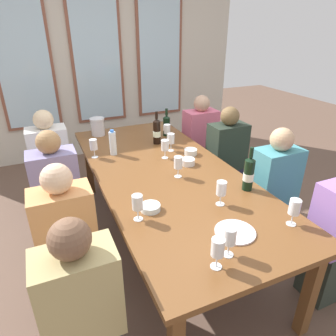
# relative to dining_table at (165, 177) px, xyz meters

# --- Properties ---
(ground_plane) EXTENTS (12.00, 12.00, 0.00)m
(ground_plane) POSITION_rel_dining_table_xyz_m (0.00, 0.00, -0.68)
(ground_plane) COLOR brown
(back_wall_with_windows) EXTENTS (4.31, 0.10, 2.90)m
(back_wall_with_windows) POSITION_rel_dining_table_xyz_m (0.00, 2.46, 0.77)
(back_wall_with_windows) COLOR beige
(back_wall_with_windows) RESTS_ON ground
(dining_table) EXTENTS (1.11, 2.59, 0.74)m
(dining_table) POSITION_rel_dining_table_xyz_m (0.00, 0.00, 0.00)
(dining_table) COLOR brown
(dining_table) RESTS_ON ground
(white_plate_0) EXTENTS (0.24, 0.24, 0.01)m
(white_plate_0) POSITION_rel_dining_table_xyz_m (0.05, -0.92, 0.06)
(white_plate_0) COLOR white
(white_plate_0) RESTS_ON dining_table
(metal_pitcher) EXTENTS (0.16, 0.16, 0.19)m
(metal_pitcher) POSITION_rel_dining_table_xyz_m (-0.32, 1.11, 0.16)
(metal_pitcher) COLOR silver
(metal_pitcher) RESTS_ON dining_table
(wine_bottle_0) EXTENTS (0.08, 0.08, 0.33)m
(wine_bottle_0) POSITION_rel_dining_table_xyz_m (0.17, 0.61, 0.19)
(wine_bottle_0) COLOR black
(wine_bottle_0) RESTS_ON dining_table
(wine_bottle_1) EXTENTS (0.08, 0.08, 0.30)m
(wine_bottle_1) POSITION_rel_dining_table_xyz_m (0.36, 0.80, 0.17)
(wine_bottle_1) COLOR black
(wine_bottle_1) RESTS_ON dining_table
(wine_bottle_2) EXTENTS (0.08, 0.08, 0.33)m
(wine_bottle_2) POSITION_rel_dining_table_xyz_m (0.43, -0.53, 0.19)
(wine_bottle_2) COLOR black
(wine_bottle_2) RESTS_ON dining_table
(tasting_bowl_0) EXTENTS (0.12, 0.12, 0.05)m
(tasting_bowl_0) POSITION_rel_dining_table_xyz_m (0.35, 0.22, 0.09)
(tasting_bowl_0) COLOR white
(tasting_bowl_0) RESTS_ON dining_table
(tasting_bowl_1) EXTENTS (0.13, 0.13, 0.04)m
(tasting_bowl_1) POSITION_rel_dining_table_xyz_m (-0.32, -0.50, 0.08)
(tasting_bowl_1) COLOR white
(tasting_bowl_1) RESTS_ON dining_table
(tasting_bowl_2) EXTENTS (0.12, 0.12, 0.05)m
(tasting_bowl_2) POSITION_rel_dining_table_xyz_m (0.23, 0.03, 0.09)
(tasting_bowl_2) COLOR white
(tasting_bowl_2) RESTS_ON dining_table
(water_bottle) EXTENTS (0.06, 0.06, 0.24)m
(water_bottle) POSITION_rel_dining_table_xyz_m (-0.31, 0.51, 0.17)
(water_bottle) COLOR white
(water_bottle) RESTS_ON dining_table
(wine_glass_0) EXTENTS (0.07, 0.07, 0.17)m
(wine_glass_0) POSITION_rel_dining_table_xyz_m (-0.43, -0.57, 0.18)
(wine_glass_0) COLOR white
(wine_glass_0) RESTS_ON dining_table
(wine_glass_1) EXTENTS (0.07, 0.07, 0.17)m
(wine_glass_1) POSITION_rel_dining_table_xyz_m (-0.20, -1.11, 0.18)
(wine_glass_1) COLOR white
(wine_glass_1) RESTS_ON dining_table
(wine_glass_2) EXTENTS (0.07, 0.07, 0.17)m
(wine_glass_2) POSITION_rel_dining_table_xyz_m (-0.48, 0.52, 0.18)
(wine_glass_2) COLOR white
(wine_glass_2) RESTS_ON dining_table
(wine_glass_3) EXTENTS (0.07, 0.07, 0.17)m
(wine_glass_3) POSITION_rel_dining_table_xyz_m (0.05, -0.14, 0.18)
(wine_glass_3) COLOR white
(wine_glass_3) RESTS_ON dining_table
(wine_glass_4) EXTENTS (0.07, 0.07, 0.17)m
(wine_glass_4) POSITION_rel_dining_table_xyz_m (-0.09, -1.06, 0.18)
(wine_glass_4) COLOR white
(wine_glass_4) RESTS_ON dining_table
(wine_glass_5) EXTENTS (0.07, 0.07, 0.17)m
(wine_glass_5) POSITION_rel_dining_table_xyz_m (0.22, 0.38, 0.18)
(wine_glass_5) COLOR white
(wine_glass_5) RESTS_ON dining_table
(wine_glass_6) EXTENTS (0.07, 0.07, 0.17)m
(wine_glass_6) POSITION_rel_dining_table_xyz_m (0.30, 0.65, 0.18)
(wine_glass_6) COLOR white
(wine_glass_6) RESTS_ON dining_table
(wine_glass_7) EXTENTS (0.07, 0.07, 0.17)m
(wine_glass_7) POSITION_rel_dining_table_xyz_m (0.10, 0.24, 0.18)
(wine_glass_7) COLOR white
(wine_glass_7) RESTS_ON dining_table
(wine_glass_8) EXTENTS (0.07, 0.07, 0.17)m
(wine_glass_8) POSITION_rel_dining_table_xyz_m (0.41, -0.99, 0.18)
(wine_glass_8) COLOR white
(wine_glass_8) RESTS_ON dining_table
(wine_glass_9) EXTENTS (0.07, 0.07, 0.17)m
(wine_glass_9) POSITION_rel_dining_table_xyz_m (0.14, -0.63, 0.18)
(wine_glass_9) COLOR white
(wine_glass_9) RESTS_ON dining_table
(seated_person_0) EXTENTS (0.38, 0.24, 1.11)m
(seated_person_0) POSITION_rel_dining_table_xyz_m (-0.86, 0.98, -0.15)
(seated_person_0) COLOR #3A263F
(seated_person_0) RESTS_ON ground
(seated_person_1) EXTENTS (0.38, 0.24, 1.11)m
(seated_person_1) POSITION_rel_dining_table_xyz_m (0.86, 0.92, -0.15)
(seated_person_1) COLOR #22302C
(seated_person_1) RESTS_ON ground
(seated_person_2) EXTENTS (0.38, 0.24, 1.11)m
(seated_person_2) POSITION_rel_dining_table_xyz_m (-0.86, -0.95, -0.15)
(seated_person_2) COLOR #22303E
(seated_person_2) RESTS_ON ground
(seated_person_4) EXTENTS (0.38, 0.24, 1.11)m
(seated_person_4) POSITION_rel_dining_table_xyz_m (-0.86, -0.35, -0.15)
(seated_person_4) COLOR #282C3C
(seated_person_4) RESTS_ON ground
(seated_person_5) EXTENTS (0.38, 0.24, 1.11)m
(seated_person_5) POSITION_rel_dining_table_xyz_m (0.86, -0.37, -0.15)
(seated_person_5) COLOR #2B2644
(seated_person_5) RESTS_ON ground
(seated_person_6) EXTENTS (0.38, 0.24, 1.11)m
(seated_person_6) POSITION_rel_dining_table_xyz_m (-0.86, 0.32, -0.15)
(seated_person_6) COLOR #223933
(seated_person_6) RESTS_ON ground
(seated_person_7) EXTENTS (0.38, 0.24, 1.11)m
(seated_person_7) POSITION_rel_dining_table_xyz_m (0.86, 0.36, -0.15)
(seated_person_7) COLOR #222136
(seated_person_7) RESTS_ON ground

